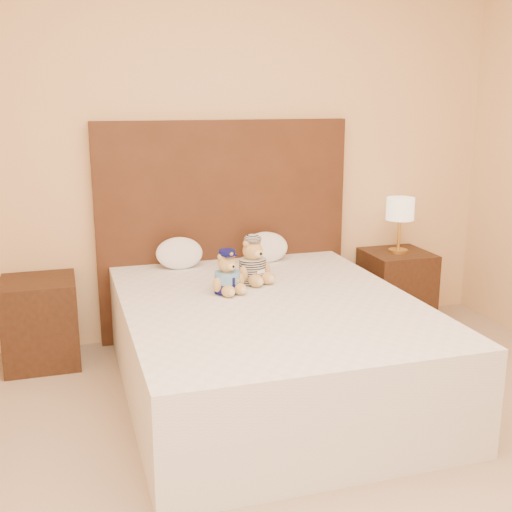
{
  "coord_description": "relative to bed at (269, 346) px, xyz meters",
  "views": [
    {
      "loc": [
        -1.07,
        -2.04,
        1.65
      ],
      "look_at": [
        -0.0,
        1.45,
        0.74
      ],
      "focal_mm": 45.0,
      "sensor_mm": 36.0,
      "label": 1
    }
  ],
  "objects": [
    {
      "name": "room_walls",
      "position": [
        0.0,
        -0.74,
        1.53
      ],
      "size": [
        4.04,
        4.52,
        2.72
      ],
      "color": "#E7B97E",
      "rests_on": "ground"
    },
    {
      "name": "teddy_prisoner",
      "position": [
        0.01,
        0.35,
        0.41
      ],
      "size": [
        0.32,
        0.32,
        0.28
      ],
      "primitive_type": null,
      "rotation": [
        0.0,
        0.0,
        0.42
      ],
      "color": "#AA8342",
      "rests_on": "bed"
    },
    {
      "name": "teddy_police",
      "position": [
        -0.19,
        0.2,
        0.4
      ],
      "size": [
        0.27,
        0.27,
        0.25
      ],
      "primitive_type": null,
      "rotation": [
        0.0,
        0.0,
        0.34
      ],
      "color": "#AA8342",
      "rests_on": "bed"
    },
    {
      "name": "pillow_right",
      "position": [
        0.25,
        0.83,
        0.38
      ],
      "size": [
        0.31,
        0.2,
        0.22
      ],
      "primitive_type": "ellipsoid",
      "color": "white",
      "rests_on": "bed"
    },
    {
      "name": "nightstand_left",
      "position": [
        -1.25,
        0.8,
        -0.0
      ],
      "size": [
        0.45,
        0.45,
        0.55
      ],
      "primitive_type": "cube",
      "color": "#3B2112",
      "rests_on": "ground"
    },
    {
      "name": "lamp",
      "position": [
        1.25,
        0.8,
        0.57
      ],
      "size": [
        0.2,
        0.2,
        0.4
      ],
      "color": "gold",
      "rests_on": "nightstand_right"
    },
    {
      "name": "pillow_left",
      "position": [
        -0.35,
        0.83,
        0.38
      ],
      "size": [
        0.31,
        0.2,
        0.22
      ],
      "primitive_type": "ellipsoid",
      "color": "white",
      "rests_on": "bed"
    },
    {
      "name": "nightstand_right",
      "position": [
        1.25,
        0.8,
        -0.0
      ],
      "size": [
        0.45,
        0.45,
        0.55
      ],
      "primitive_type": "cube",
      "color": "#3B2112",
      "rests_on": "ground"
    },
    {
      "name": "bed",
      "position": [
        0.0,
        0.0,
        0.0
      ],
      "size": [
        1.6,
        2.0,
        0.55
      ],
      "color": "white",
      "rests_on": "ground"
    },
    {
      "name": "headboard",
      "position": [
        0.0,
        1.01,
        0.47
      ],
      "size": [
        1.75,
        0.08,
        1.5
      ],
      "primitive_type": "cube",
      "color": "#482615",
      "rests_on": "ground"
    }
  ]
}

